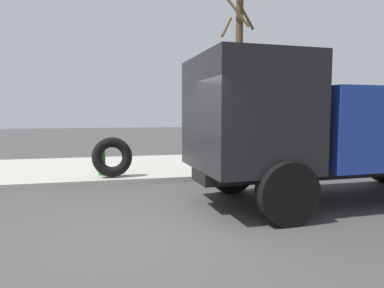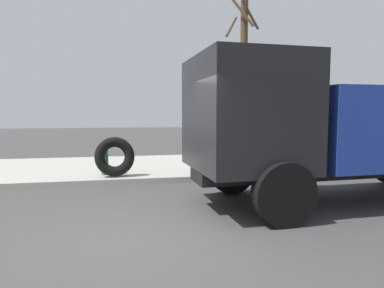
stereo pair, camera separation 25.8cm
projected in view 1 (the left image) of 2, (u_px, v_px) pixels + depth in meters
ground_plane at (145, 238)px, 5.30m from camera, size 80.00×80.00×0.00m
sidewalk_curb at (126, 168)px, 11.59m from camera, size 36.00×5.00×0.15m
fire_hydrant at (102, 158)px, 9.74m from camera, size 0.24×0.54×0.90m
loose_tire at (112, 157)px, 9.43m from camera, size 1.10×0.44×1.11m
stop_sign at (209, 122)px, 10.26m from camera, size 0.76×0.08×2.13m
dump_truck_blue at (343, 127)px, 7.52m from camera, size 7.10×3.05×3.00m
bare_tree at (238, 76)px, 12.52m from camera, size 1.28×1.43×5.84m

